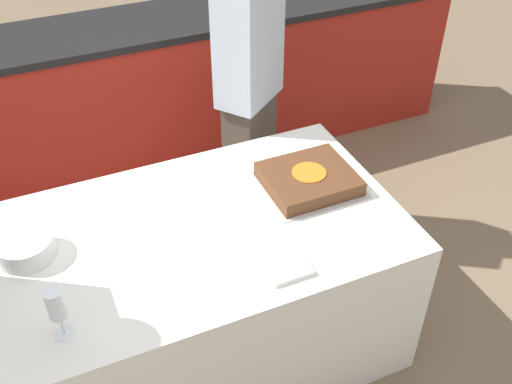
% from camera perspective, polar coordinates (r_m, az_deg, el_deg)
% --- Properties ---
extents(ground_plane, '(14.00, 14.00, 0.00)m').
position_cam_1_polar(ground_plane, '(2.85, -5.14, -14.38)').
color(ground_plane, '#7A664C').
extents(back_counter, '(4.40, 0.58, 0.92)m').
position_cam_1_polar(back_counter, '(3.72, -13.71, 8.34)').
color(back_counter, '#A82319').
rests_on(back_counter, ground_plane).
extents(dining_table, '(1.64, 0.96, 0.72)m').
position_cam_1_polar(dining_table, '(2.57, -5.59, -9.55)').
color(dining_table, white).
rests_on(dining_table, ground_plane).
extents(cake, '(0.40, 0.36, 0.07)m').
position_cam_1_polar(cake, '(2.51, 5.04, 1.23)').
color(cake, '#B7B2AD').
rests_on(cake, dining_table).
extents(plate_stack, '(0.21, 0.21, 0.08)m').
position_cam_1_polar(plate_stack, '(2.33, -21.12, -4.93)').
color(plate_stack, white).
rests_on(plate_stack, dining_table).
extents(wine_glass, '(0.07, 0.07, 0.20)m').
position_cam_1_polar(wine_glass, '(1.97, -18.51, -10.25)').
color(wine_glass, white).
rests_on(wine_glass, dining_table).
extents(side_plate_near_cake, '(0.18, 0.18, 0.00)m').
position_cam_1_polar(side_plate_near_cake, '(2.71, 0.64, 3.82)').
color(side_plate_near_cake, white).
rests_on(side_plate_near_cake, dining_table).
extents(utensil_pile, '(0.15, 0.08, 0.02)m').
position_cam_1_polar(utensil_pile, '(2.14, 3.30, -7.62)').
color(utensil_pile, white).
rests_on(utensil_pile, dining_table).
extents(person_cutting_cake, '(0.39, 0.36, 1.58)m').
position_cam_1_polar(person_cutting_cake, '(2.94, -0.65, 9.22)').
color(person_cutting_cake, '#4C4238').
rests_on(person_cutting_cake, ground_plane).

